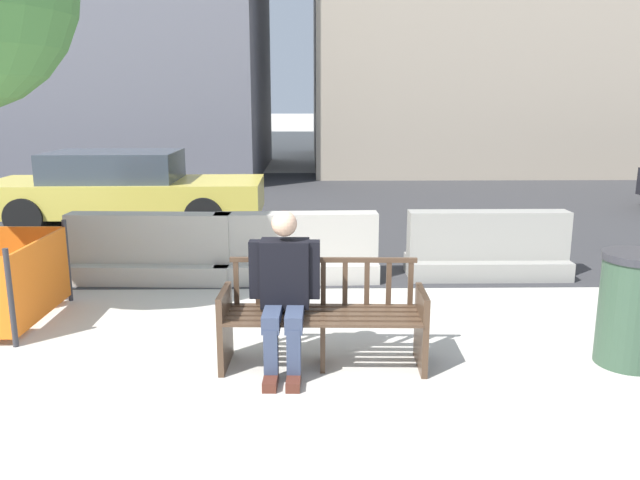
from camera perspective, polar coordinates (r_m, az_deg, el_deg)
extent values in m
plane|color=#B7B2A8|center=(4.96, -8.47, -13.70)|extent=(200.00, 200.00, 0.00)
cube|color=#333335|center=(13.30, -3.67, 3.19)|extent=(120.00, 12.00, 0.01)
cube|color=#473323|center=(5.32, -8.68, -7.95)|extent=(0.07, 0.51, 0.66)
cube|color=#473323|center=(5.30, 9.25, -8.04)|extent=(0.07, 0.51, 0.66)
cube|color=#473323|center=(5.29, 0.27, -9.17)|extent=(0.05, 0.33, 0.45)
cube|color=#473323|center=(4.99, 0.24, -7.77)|extent=(1.60, 0.12, 0.02)
cube|color=#473323|center=(5.10, 0.25, -7.31)|extent=(1.60, 0.12, 0.02)
cube|color=#473323|center=(5.21, 0.27, -6.88)|extent=(1.60, 0.12, 0.02)
cube|color=#473323|center=(5.32, 0.28, -6.47)|extent=(1.60, 0.12, 0.02)
cube|color=#473323|center=(5.42, 0.30, -6.07)|extent=(1.60, 0.12, 0.02)
cube|color=#473323|center=(5.32, 0.30, -1.82)|extent=(1.60, 0.09, 0.04)
cube|color=#473323|center=(5.43, -7.65, -3.92)|extent=(0.04, 0.03, 0.38)
cube|color=#473323|center=(5.41, -5.68, -3.95)|extent=(0.04, 0.03, 0.38)
cube|color=#473323|center=(5.39, -3.70, -3.97)|extent=(0.04, 0.03, 0.38)
cube|color=#473323|center=(5.38, -1.70, -3.98)|extent=(0.04, 0.03, 0.38)
cube|color=#473323|center=(5.37, 0.30, -3.99)|extent=(0.04, 0.03, 0.38)
cube|color=#473323|center=(5.37, 2.30, -4.00)|extent=(0.04, 0.03, 0.38)
cube|color=#473323|center=(5.38, 4.31, -4.00)|extent=(0.04, 0.03, 0.38)
cube|color=#473323|center=(5.40, 6.30, -4.00)|extent=(0.04, 0.03, 0.38)
cube|color=#473323|center=(5.42, 8.28, -3.99)|extent=(0.04, 0.03, 0.38)
cube|color=#473323|center=(5.20, -8.84, -4.78)|extent=(0.06, 0.46, 0.03)
cube|color=#473323|center=(5.18, 9.41, -4.86)|extent=(0.06, 0.46, 0.03)
cube|color=black|center=(5.18, -3.21, -3.03)|extent=(0.41, 0.25, 0.56)
sphere|color=tan|center=(5.07, -3.29, 1.49)|extent=(0.21, 0.21, 0.21)
cube|color=#333D56|center=(5.08, -4.37, -7.06)|extent=(0.15, 0.44, 0.14)
cube|color=#333D56|center=(5.06, -2.32, -7.09)|extent=(0.15, 0.44, 0.14)
cube|color=#333D56|center=(5.01, -4.50, -10.47)|extent=(0.11, 0.11, 0.45)
cube|color=#333D56|center=(5.00, -2.41, -10.50)|extent=(0.11, 0.11, 0.45)
cube|color=#4C2319|center=(5.01, -4.55, -12.77)|extent=(0.12, 0.26, 0.08)
cube|color=#4C2319|center=(5.00, -2.44, -12.81)|extent=(0.12, 0.26, 0.08)
cube|color=black|center=(5.17, -5.96, -2.67)|extent=(0.09, 0.12, 0.48)
cube|color=black|center=(5.13, -0.51, -2.71)|extent=(0.09, 0.12, 0.48)
cube|color=#ADA89E|center=(7.81, -2.13, -2.71)|extent=(2.02, 0.74, 0.24)
cube|color=#ADA89E|center=(7.71, -2.16, 0.30)|extent=(2.01, 0.36, 0.60)
cube|color=#ADA89E|center=(8.04, -15.14, -2.71)|extent=(2.03, 0.77, 0.24)
cube|color=#ADA89E|center=(7.94, -15.31, 0.22)|extent=(2.01, 0.40, 0.60)
cube|color=gray|center=(8.20, 14.93, -2.40)|extent=(2.00, 0.68, 0.24)
cube|color=gray|center=(8.10, 15.10, 0.47)|extent=(2.00, 0.30, 0.60)
cylinder|color=#2D2D33|center=(6.24, -26.43, -4.80)|extent=(0.05, 0.05, 0.92)
cylinder|color=#2D2D33|center=(7.42, -22.09, -1.77)|extent=(0.05, 0.05, 0.92)
cube|color=orange|center=(7.69, -26.74, -1.72)|extent=(1.34, 0.03, 0.77)
cube|color=orange|center=(6.83, -24.07, -3.16)|extent=(0.03, 1.34, 0.77)
cube|color=#DBC64C|center=(11.50, -17.21, 3.86)|extent=(4.73, 1.80, 0.56)
cube|color=#38424C|center=(11.49, -18.29, 6.45)|extent=(2.21, 1.55, 0.50)
cylinder|color=black|center=(12.03, -9.39, 3.56)|extent=(0.64, 0.23, 0.64)
cylinder|color=black|center=(10.44, -10.55, 2.14)|extent=(0.64, 0.23, 0.64)
cylinder|color=black|center=(12.75, -22.53, 3.27)|extent=(0.64, 0.23, 0.64)
cylinder|color=black|center=(11.27, -25.40, 1.88)|extent=(0.64, 0.23, 0.64)
cylinder|color=#334C38|center=(5.87, 26.64, -5.95)|extent=(0.54, 0.54, 0.91)
cylinder|color=#2D2D33|center=(5.74, 27.11, -1.36)|extent=(0.57, 0.57, 0.06)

